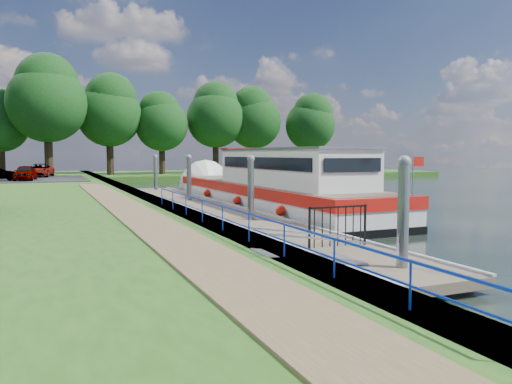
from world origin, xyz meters
name	(u,v)px	position (x,y,z in m)	size (l,w,h in m)	color
ground	(388,279)	(0.00, 0.00, 0.00)	(160.00, 160.00, 0.00)	black
bank_edge	(153,207)	(-2.55, 15.00, 0.39)	(1.10, 90.00, 0.78)	#473D2D
far_bank	(207,175)	(12.00, 52.00, 0.30)	(60.00, 18.00, 0.60)	#254F16
footpath	(140,216)	(-4.40, 8.00, 0.80)	(1.60, 40.00, 0.05)	brown
blue_fence	(235,216)	(-2.75, 3.00, 1.31)	(0.04, 18.04, 0.72)	#0C2DBF
pontoon	(215,213)	(0.00, 13.00, 0.18)	(2.50, 30.00, 0.56)	brown
mooring_piles	(215,190)	(0.00, 13.00, 1.28)	(0.30, 27.30, 3.55)	gray
gangway	(309,256)	(-1.85, 0.50, 0.63)	(2.58, 1.00, 0.92)	#A5A8AD
gate_panel	(338,220)	(0.00, 2.20, 1.15)	(1.85, 0.05, 1.15)	black
barge	(264,189)	(3.60, 15.28, 1.09)	(4.36, 21.15, 4.78)	black
horizon_trees	(99,109)	(-1.61, 48.68, 7.95)	(54.38, 10.03, 12.87)	#332316
car_a	(25,173)	(-8.82, 35.32, 1.46)	(1.48, 3.67, 1.25)	#999999
car_d	(39,170)	(-7.80, 41.44, 1.44)	(2.02, 4.39, 1.22)	#999999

